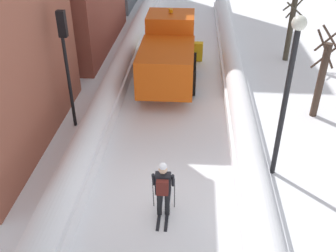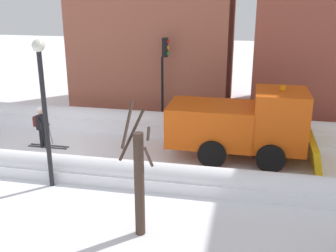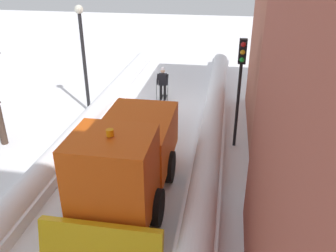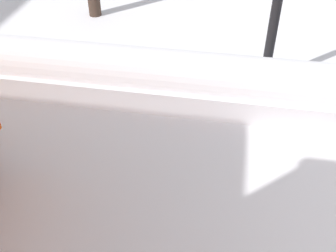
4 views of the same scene
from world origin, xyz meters
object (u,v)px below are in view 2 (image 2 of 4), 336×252
Objects in this scene: plow_truck at (244,124)px; skier at (41,125)px; bare_tree_near at (139,180)px; street_lamp at (43,97)px; traffic_light_pole at (164,65)px.

skier is (0.46, -8.62, -0.48)m from plow_truck.
bare_tree_near is (6.06, -2.63, 0.20)m from plow_truck.
skier is 8.22m from bare_tree_near.
bare_tree_near is at bearing 59.95° from street_lamp.
bare_tree_near is at bearing 8.07° from traffic_light_pole.
traffic_light_pole is at bearing -130.17° from plow_truck.
street_lamp is (3.37, 2.14, 2.23)m from skier.
street_lamp reaches higher than plow_truck.
plow_truck is 7.73m from street_lamp.
plow_truck is at bearing 120.59° from street_lamp.
street_lamp is at bearing 32.37° from skier.
traffic_light_pole is 9.60m from bare_tree_near.
bare_tree_near reaches higher than skier.
street_lamp is at bearing -120.05° from bare_tree_near.
skier is at bearing -50.69° from traffic_light_pole.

